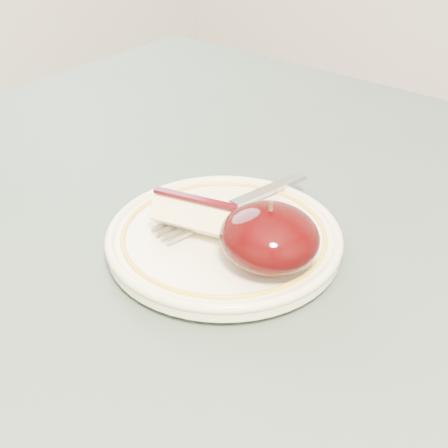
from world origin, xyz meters
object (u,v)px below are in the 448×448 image
Objects in this scene: table at (207,299)px; plate at (224,237)px; apple_half at (269,237)px; fork at (232,205)px.

plate reaches higher than table.
fork is (-0.07, 0.05, -0.02)m from apple_half.
plate is 0.06m from apple_half.
table is at bearing 152.64° from plate.
table is 0.11m from plate.
plate is (0.04, -0.02, 0.10)m from table.
apple_half is 0.47× the size of fork.
plate is 1.20× the size of fork.
plate is 2.54× the size of apple_half.
apple_half is (0.06, -0.01, 0.03)m from plate.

